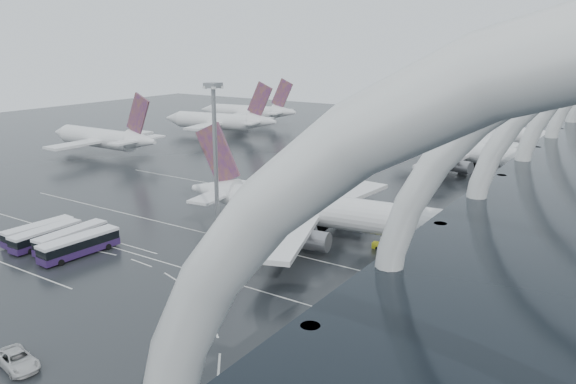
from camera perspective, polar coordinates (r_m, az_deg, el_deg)
The scene contains 23 objects.
ground at distance 87.28m, azimuth -8.57°, elevation -7.56°, with size 420.00×420.00×0.00m, color black.
lane_marking_near at distance 85.94m, azimuth -9.47°, elevation -7.97°, with size 120.00×0.25×0.01m, color silver.
lane_marking_mid at distance 95.82m, azimuth -3.77°, elevation -5.31°, with size 120.00×0.25×0.01m, color silver.
lane_marking_far at distance 118.12m, azimuth 4.47°, elevation -1.34°, with size 120.00×0.25×0.01m, color silver.
bus_bay_line_south at distance 95.83m, azimuth -26.03°, elevation -6.89°, with size 28.00×0.25×0.01m, color silver.
bus_bay_line_north at distance 104.03m, azimuth -18.49°, elevation -4.41°, with size 28.00×0.25×0.01m, color silver.
airliner_main at distance 97.54m, azimuth 3.57°, elevation -1.97°, with size 56.24×48.91×19.04m.
airliner_gate_b at distance 156.39m, azimuth 18.28°, elevation 3.79°, with size 53.57×47.46×18.79m.
airliner_gate_c at distance 191.82m, azimuth 20.23°, elevation 5.51°, with size 49.29×45.28×17.55m.
jet_remote_west at distance 177.07m, azimuth -18.20°, elevation 5.16°, with size 44.59×35.84×19.54m.
jet_remote_mid at distance 205.45m, azimuth -6.83°, elevation 7.13°, with size 45.76×37.00×19.92m.
jet_remote_far at distance 232.69m, azimuth -4.00°, elevation 8.08°, with size 43.98×35.54×19.13m.
bus_row_near_a at distance 105.83m, azimuth -24.02°, elevation -3.69°, with size 3.37×12.32×3.00m.
bus_row_near_b at distance 102.92m, azimuth -23.37°, elevation -4.12°, with size 3.17×12.43×3.04m.
bus_row_near_c at distance 100.11m, azimuth -21.16°, elevation -4.37°, with size 3.49×13.05×3.19m.
bus_row_near_d at distance 96.15m, azimuth -20.43°, elevation -5.05°, with size 3.81×13.51×3.29m.
van_curve_a at distance 68.02m, azimuth -25.82°, elevation -15.10°, with size 2.93×6.36×1.77m, color silver.
floodlight_mast at distance 86.39m, azimuth -7.40°, elevation 4.22°, with size 2.10×2.10×27.41m.
gse_cart_belly_a at distance 94.72m, azimuth 9.15°, elevation -5.40°, with size 1.87×1.11×1.02m, color gold.
gse_cart_belly_b at distance 101.20m, azimuth 13.81°, elevation -4.22°, with size 2.34×1.38×1.28m, color slate.
gse_cart_belly_c at distance 97.08m, azimuth 0.72°, elevation -4.65°, with size 2.06×1.22×1.12m, color gold.
gse_cart_belly_d at distance 93.96m, azimuth 14.80°, elevation -5.82°, with size 2.32×1.37×1.26m, color slate.
gse_cart_belly_e at distance 103.89m, azimuth 11.21°, elevation -3.53°, with size 2.49×1.47×1.36m, color gold.
Camera 1 is at (54.75, -59.18, 33.44)m, focal length 35.00 mm.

